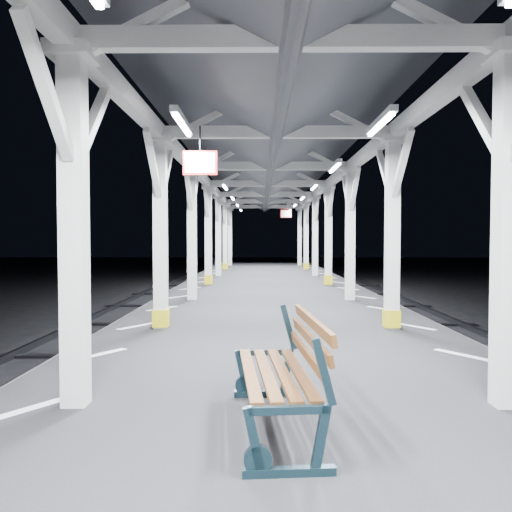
{
  "coord_description": "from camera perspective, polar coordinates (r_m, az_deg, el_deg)",
  "views": [
    {
      "loc": [
        -0.28,
        -6.6,
        2.56
      ],
      "look_at": [
        -0.36,
        3.62,
        2.2
      ],
      "focal_mm": 35.0,
      "sensor_mm": 36.0,
      "label": 1
    }
  ],
  "objects": [
    {
      "name": "ground",
      "position": [
        7.09,
        2.84,
        -19.18
      ],
      "size": [
        120.0,
        120.0,
        0.0
      ],
      "primitive_type": "plane",
      "color": "black",
      "rests_on": "ground"
    },
    {
      "name": "platform",
      "position": [
        6.92,
        2.85,
        -15.32
      ],
      "size": [
        6.0,
        50.0,
        1.0
      ],
      "primitive_type": "cube",
      "color": "black",
      "rests_on": "ground"
    },
    {
      "name": "hazard_stripes_left",
      "position": [
        7.12,
        -17.62,
        -10.71
      ],
      "size": [
        1.0,
        48.0,
        0.01
      ],
      "primitive_type": "cube",
      "color": "silver",
      "rests_on": "platform"
    },
    {
      "name": "hazard_stripes_right",
      "position": [
        7.31,
        22.76,
        -10.44
      ],
      "size": [
        1.0,
        48.0,
        0.01
      ],
      "primitive_type": "cube",
      "color": "silver",
      "rests_on": "platform"
    },
    {
      "name": "canopy",
      "position": [
        6.88,
        2.92,
        18.87
      ],
      "size": [
        5.4,
        49.0,
        4.65
      ],
      "color": "silver",
      "rests_on": "platform"
    },
    {
      "name": "bench_mid",
      "position": [
        4.19,
        3.56,
        -12.76
      ],
      "size": [
        0.78,
        1.76,
        0.93
      ],
      "rotation": [
        0.0,
        0.0,
        0.08
      ],
      "color": "#13262E",
      "rests_on": "platform"
    }
  ]
}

